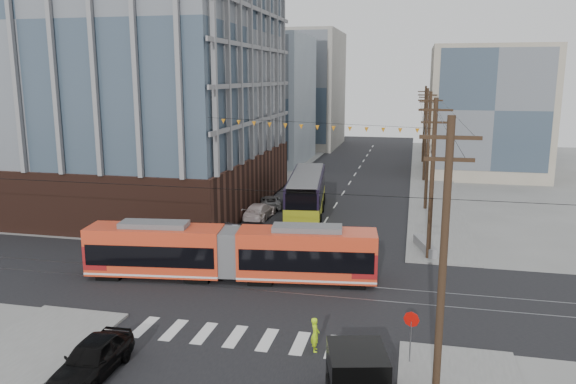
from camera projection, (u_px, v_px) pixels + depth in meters
name	position (u px, v px, depth m)	size (l,w,h in m)	color
ground	(267.00, 313.00, 29.83)	(160.00, 160.00, 0.00)	slate
office_building	(105.00, 55.00, 53.64)	(30.00, 25.00, 28.60)	#381E16
bg_bldg_nw_near	(245.00, 100.00, 81.34)	(18.00, 16.00, 18.00)	#8C99A5
bg_bldg_ne_near	(487.00, 111.00, 70.59)	(14.00, 14.00, 16.00)	gray
bg_bldg_nw_far	(294.00, 90.00, 99.59)	(16.00, 18.00, 20.00)	gray
bg_bldg_ne_far	(485.00, 110.00, 89.46)	(16.00, 16.00, 14.00)	#8C99A5
utility_pole_near	(443.00, 262.00, 21.14)	(0.30, 0.30, 11.00)	black
utility_pole_far	(424.00, 125.00, 80.36)	(0.30, 0.30, 11.00)	black
streetcar	(230.00, 253.00, 34.44)	(17.80, 2.50, 3.43)	red
city_bus	(307.00, 193.00, 51.04)	(2.90, 13.40, 3.80)	black
black_sedan	(92.00, 358.00, 23.47)	(1.88, 4.68, 1.59)	black
parked_car_silver	(233.00, 232.00, 42.58)	(1.53, 4.39, 1.45)	gray
parked_car_white	(259.00, 211.00, 49.51)	(1.95, 4.79, 1.39)	beige
parked_car_grey	(270.00, 202.00, 53.52)	(1.99, 4.31, 1.20)	#565656
pedestrian	(315.00, 334.00, 25.58)	(0.59, 0.39, 1.62)	#B4EA16
stop_sign	(410.00, 340.00, 24.29)	(0.70, 0.70, 2.30)	#B70C07
jersey_barrier	(425.00, 247.00, 40.09)	(0.89, 3.96, 0.79)	slate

